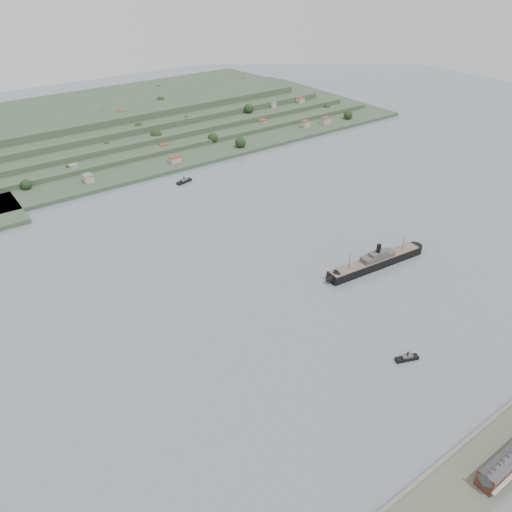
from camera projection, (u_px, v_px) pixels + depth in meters
ground at (297, 284)px, 351.35m from camera, size 1400.00×1400.00×0.00m
far_peninsula at (113, 124)px, 627.94m from camera, size 760.00×309.00×30.00m
steamship at (373, 263)px, 367.78m from camera, size 92.73×19.38×22.25m
tugboat at (407, 358)px, 286.75m from camera, size 14.14×8.42×6.19m
ferry_east at (184, 181)px, 501.45m from camera, size 17.93×8.58×6.48m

